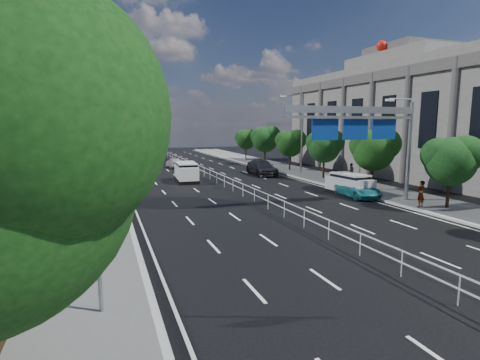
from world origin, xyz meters
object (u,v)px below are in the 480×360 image
silver_minivan (350,184)px  parked_car_teal (357,189)px  near_car_silver (174,162)px  pedestrian_b (351,171)px  pedestrian_a (421,194)px  toilet_sign (79,221)px  overhead_gantry (366,125)px  parked_car_dark (262,167)px  white_minivan (186,172)px  red_bus (133,148)px  near_car_dark (143,150)px

silver_minivan → parked_car_teal: size_ratio=0.97×
near_car_silver → pedestrian_b: size_ratio=2.46×
pedestrian_a → toilet_sign: bearing=6.3°
overhead_gantry → parked_car_dark: 17.89m
pedestrian_a → overhead_gantry: bearing=-53.6°
white_minivan → toilet_sign: bearing=-104.2°
red_bus → near_car_dark: bearing=77.0°
near_car_silver → white_minivan: bearing=80.6°
parked_car_teal → red_bus: bearing=113.4°
parked_car_dark → red_bus: bearing=121.7°
overhead_gantry → red_bus: (-12.48, 39.67, -3.71)m
overhead_gantry → near_car_silver: 29.55m
pedestrian_a → near_car_silver: bearing=-84.2°
near_car_silver → parked_car_dark: bearing=122.0°
silver_minivan → pedestrian_a: 6.09m
near_car_silver → parked_car_dark: (7.97, -10.72, 0.16)m
red_bus → silver_minivan: size_ratio=2.83×
parked_car_teal → near_car_dark: bearing=105.6°
pedestrian_a → red_bus: bearing=-84.2°
toilet_sign → silver_minivan: 23.70m
near_car_silver → parked_car_teal: (9.77, -25.31, -0.04)m
toilet_sign → overhead_gantry: overhead_gantry is taller
overhead_gantry → near_car_dark: (-9.78, 51.63, -4.76)m
near_car_silver → pedestrian_a: (11.07, -30.29, 0.37)m
red_bus → near_car_silver: 12.53m
overhead_gantry → parked_car_teal: 5.86m
toilet_sign → white_minivan: toilet_sign is taller
near_car_silver → pedestrian_b: 23.04m
red_bus → white_minivan: bearing=-82.9°
near_car_silver → parked_car_dark: 13.35m
near_car_dark → white_minivan: bearing=86.7°
near_car_dark → red_bus: bearing=73.2°
overhead_gantry → parked_car_teal: (1.56, 2.64, -4.99)m
toilet_sign → silver_minivan: toilet_sign is taller
near_car_silver → silver_minivan: silver_minivan is taller
parked_car_teal → near_car_silver: bearing=113.7°
silver_minivan → pedestrian_a: pedestrian_a is taller
near_car_silver → toilet_sign: bearing=71.3°
toilet_sign → near_car_dark: size_ratio=0.85×
near_car_dark → silver_minivan: (11.34, -48.03, 0.00)m
near_car_dark → pedestrian_b: bearing=107.6°
overhead_gantry → parked_car_dark: bearing=90.8°
overhead_gantry → pedestrian_b: bearing=57.2°
parked_car_teal → white_minivan: bearing=133.4°
pedestrian_a → pedestrian_b: (3.80, 12.69, -0.10)m
red_bus → parked_car_teal: red_bus is taller
red_bus → near_car_silver: size_ratio=3.13×
pedestrian_b → parked_car_teal: bearing=75.5°
silver_minivan → overhead_gantry: bearing=-119.3°
parked_car_dark → toilet_sign: bearing=-119.5°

